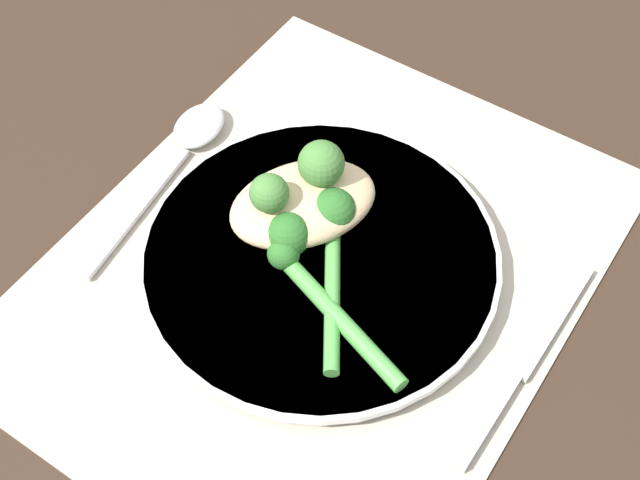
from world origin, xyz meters
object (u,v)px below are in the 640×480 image
(plate, at_px, (320,259))
(knife, at_px, (520,360))
(chicken_fillet, at_px, (303,203))
(broccoli_stalk_right, at_px, (301,261))
(broccoli_stalk_left, at_px, (331,222))
(spoon, at_px, (185,145))

(plate, relative_size, knife, 1.40)
(knife, bearing_deg, chicken_fillet, 177.10)
(broccoli_stalk_right, relative_size, knife, 0.77)
(plate, height_order, knife, plate)
(broccoli_stalk_left, bearing_deg, broccoli_stalk_right, -121.10)
(broccoli_stalk_left, relative_size, broccoli_stalk_right, 0.92)
(plate, xyz_separation_m, broccoli_stalk_right, (0.02, -0.00, 0.02))
(broccoli_stalk_right, bearing_deg, broccoli_stalk_left, 20.12)
(broccoli_stalk_left, height_order, broccoli_stalk_right, broccoli_stalk_left)
(broccoli_stalk_left, distance_m, knife, 0.15)
(chicken_fillet, xyz_separation_m, broccoli_stalk_left, (0.00, 0.02, -0.00))
(broccoli_stalk_right, distance_m, knife, 0.15)
(chicken_fillet, bearing_deg, knife, 86.21)
(chicken_fillet, distance_m, spoon, 0.12)
(broccoli_stalk_left, xyz_separation_m, knife, (0.01, 0.15, -0.02))
(plate, height_order, broccoli_stalk_left, broccoli_stalk_left)
(broccoli_stalk_left, bearing_deg, knife, -36.47)
(plate, xyz_separation_m, chicken_fillet, (-0.02, -0.03, 0.02))
(chicken_fillet, height_order, broccoli_stalk_left, broccoli_stalk_left)
(broccoli_stalk_right, relative_size, spoon, 0.75)
(chicken_fillet, relative_size, knife, 0.72)
(chicken_fillet, xyz_separation_m, spoon, (-0.01, -0.11, -0.02))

